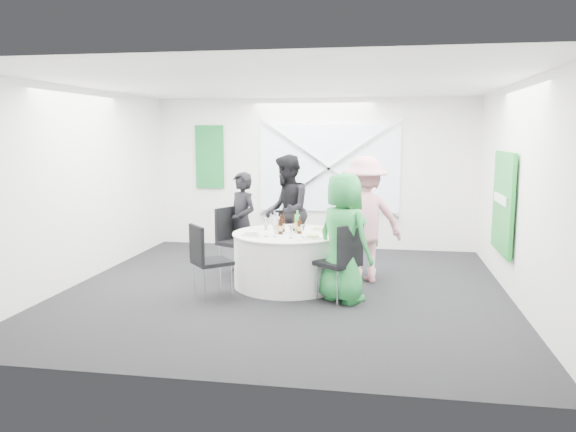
% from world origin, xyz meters
% --- Properties ---
extents(floor, '(6.00, 6.00, 0.00)m').
position_xyz_m(floor, '(0.00, 0.00, 0.00)').
color(floor, black).
rests_on(floor, ground).
extents(ceiling, '(6.00, 6.00, 0.00)m').
position_xyz_m(ceiling, '(0.00, 0.00, 2.80)').
color(ceiling, white).
rests_on(ceiling, wall_back).
extents(wall_back, '(6.00, 0.00, 6.00)m').
position_xyz_m(wall_back, '(0.00, 3.00, 1.40)').
color(wall_back, white).
rests_on(wall_back, floor).
extents(wall_front, '(6.00, 0.00, 6.00)m').
position_xyz_m(wall_front, '(0.00, -3.00, 1.40)').
color(wall_front, white).
rests_on(wall_front, floor).
extents(wall_left, '(0.00, 6.00, 6.00)m').
position_xyz_m(wall_left, '(-3.00, 0.00, 1.40)').
color(wall_left, white).
rests_on(wall_left, floor).
extents(wall_right, '(0.00, 6.00, 6.00)m').
position_xyz_m(wall_right, '(3.00, 0.00, 1.40)').
color(wall_right, white).
rests_on(wall_right, floor).
extents(window_panel, '(2.60, 0.03, 1.60)m').
position_xyz_m(window_panel, '(0.30, 2.96, 1.50)').
color(window_panel, silver).
rests_on(window_panel, wall_back).
extents(window_brace_a, '(2.63, 0.05, 1.84)m').
position_xyz_m(window_brace_a, '(0.30, 2.92, 1.50)').
color(window_brace_a, silver).
rests_on(window_brace_a, window_panel).
extents(window_brace_b, '(2.63, 0.05, 1.84)m').
position_xyz_m(window_brace_b, '(0.30, 2.92, 1.50)').
color(window_brace_b, silver).
rests_on(window_brace_b, window_panel).
extents(green_banner, '(0.55, 0.04, 1.20)m').
position_xyz_m(green_banner, '(-2.00, 2.95, 1.70)').
color(green_banner, '#14642D').
rests_on(green_banner, wall_back).
extents(green_sign, '(0.05, 1.20, 1.40)m').
position_xyz_m(green_sign, '(2.94, 0.60, 1.20)').
color(green_sign, '#18862A').
rests_on(green_sign, wall_right).
extents(banquet_table, '(1.56, 1.56, 0.76)m').
position_xyz_m(banquet_table, '(0.00, 0.20, 0.38)').
color(banquet_table, silver).
rests_on(banquet_table, floor).
extents(chair_back, '(0.47, 0.48, 0.89)m').
position_xyz_m(chair_back, '(-0.22, 1.43, 0.52)').
color(chair_back, black).
rests_on(chair_back, floor).
extents(chair_back_left, '(0.63, 0.63, 1.03)m').
position_xyz_m(chair_back_left, '(-0.95, 0.71, 0.61)').
color(chair_back_left, black).
rests_on(chair_back_left, floor).
extents(chair_back_right, '(0.66, 0.66, 1.03)m').
position_xyz_m(chair_back_right, '(0.99, 0.98, 0.61)').
color(chair_back_right, black).
rests_on(chair_back_right, floor).
extents(chair_front_right, '(0.65, 0.65, 1.02)m').
position_xyz_m(chair_front_right, '(0.82, -0.49, 0.60)').
color(chair_front_right, black).
rests_on(chair_front_right, floor).
extents(chair_front_left, '(0.63, 0.63, 0.98)m').
position_xyz_m(chair_front_left, '(-0.94, -0.61, 0.58)').
color(chair_front_left, black).
rests_on(chair_front_left, floor).
extents(person_man_back_left, '(0.68, 0.65, 1.56)m').
position_xyz_m(person_man_back_left, '(-0.84, 0.87, 0.78)').
color(person_man_back_left, black).
rests_on(person_man_back_left, floor).
extents(person_man_back, '(0.64, 0.96, 1.82)m').
position_xyz_m(person_man_back, '(-0.22, 1.35, 0.91)').
color(person_man_back, black).
rests_on(person_man_back, floor).
extents(person_woman_pink, '(1.30, 0.94, 1.83)m').
position_xyz_m(person_woman_pink, '(1.04, 0.61, 0.91)').
color(person_woman_pink, pink).
rests_on(person_woman_pink, floor).
extents(person_woman_green, '(0.97, 0.91, 1.66)m').
position_xyz_m(person_woman_green, '(0.82, -0.42, 0.83)').
color(person_woman_green, '#25893D').
rests_on(person_woman_green, floor).
extents(plate_back, '(0.25, 0.25, 0.01)m').
position_xyz_m(plate_back, '(0.03, 0.71, 0.77)').
color(plate_back, white).
rests_on(plate_back, banquet_table).
extents(plate_back_left, '(0.27, 0.27, 0.01)m').
position_xyz_m(plate_back_left, '(-0.47, 0.48, 0.77)').
color(plate_back_left, white).
rests_on(plate_back_left, banquet_table).
extents(plate_back_right, '(0.26, 0.26, 0.04)m').
position_xyz_m(plate_back_right, '(0.41, 0.51, 0.78)').
color(plate_back_right, white).
rests_on(plate_back_right, banquet_table).
extents(plate_front_right, '(0.26, 0.26, 0.04)m').
position_xyz_m(plate_front_right, '(0.39, -0.14, 0.78)').
color(plate_front_right, white).
rests_on(plate_front_right, banquet_table).
extents(plate_front_left, '(0.28, 0.28, 0.01)m').
position_xyz_m(plate_front_left, '(-0.46, -0.09, 0.77)').
color(plate_front_left, white).
rests_on(plate_front_left, banquet_table).
extents(napkin, '(0.20, 0.17, 0.05)m').
position_xyz_m(napkin, '(-0.45, -0.11, 0.80)').
color(napkin, silver).
rests_on(napkin, plate_front_left).
extents(beer_bottle_a, '(0.06, 0.06, 0.27)m').
position_xyz_m(beer_bottle_a, '(-0.09, 0.28, 0.86)').
color(beer_bottle_a, '#37190A').
rests_on(beer_bottle_a, banquet_table).
extents(beer_bottle_b, '(0.06, 0.06, 0.26)m').
position_xyz_m(beer_bottle_b, '(0.07, 0.37, 0.86)').
color(beer_bottle_b, '#37190A').
rests_on(beer_bottle_b, banquet_table).
extents(beer_bottle_c, '(0.06, 0.06, 0.24)m').
position_xyz_m(beer_bottle_c, '(0.17, 0.17, 0.85)').
color(beer_bottle_c, '#37190A').
rests_on(beer_bottle_c, banquet_table).
extents(beer_bottle_d, '(0.06, 0.06, 0.27)m').
position_xyz_m(beer_bottle_d, '(-0.08, 0.07, 0.86)').
color(beer_bottle_d, '#37190A').
rests_on(beer_bottle_d, banquet_table).
extents(green_water_bottle, '(0.08, 0.08, 0.32)m').
position_xyz_m(green_water_bottle, '(0.13, 0.24, 0.89)').
color(green_water_bottle, green).
rests_on(green_water_bottle, banquet_table).
extents(clear_water_bottle, '(0.08, 0.08, 0.29)m').
position_xyz_m(clear_water_bottle, '(-0.14, 0.14, 0.87)').
color(clear_water_bottle, silver).
rests_on(clear_water_bottle, banquet_table).
extents(wine_glass_a, '(0.07, 0.07, 0.17)m').
position_xyz_m(wine_glass_a, '(-0.37, 0.40, 0.88)').
color(wine_glass_a, white).
rests_on(wine_glass_a, banquet_table).
extents(wine_glass_b, '(0.07, 0.07, 0.17)m').
position_xyz_m(wine_glass_b, '(-0.25, -0.12, 0.88)').
color(wine_glass_b, white).
rests_on(wine_glass_b, banquet_table).
extents(wine_glass_c, '(0.07, 0.07, 0.17)m').
position_xyz_m(wine_glass_c, '(0.11, -0.19, 0.88)').
color(wine_glass_c, white).
rests_on(wine_glass_c, banquet_table).
extents(wine_glass_d, '(0.07, 0.07, 0.17)m').
position_xyz_m(wine_glass_d, '(-0.14, 0.56, 0.88)').
color(wine_glass_d, white).
rests_on(wine_glass_d, banquet_table).
extents(wine_glass_e, '(0.07, 0.07, 0.17)m').
position_xyz_m(wine_glass_e, '(-0.13, -0.14, 0.88)').
color(wine_glass_e, white).
rests_on(wine_glass_e, banquet_table).
extents(wine_glass_f, '(0.07, 0.07, 0.17)m').
position_xyz_m(wine_glass_f, '(0.25, -0.10, 0.88)').
color(wine_glass_f, white).
rests_on(wine_glass_f, banquet_table).
extents(fork_a, '(0.11, 0.13, 0.01)m').
position_xyz_m(fork_a, '(-0.53, -0.02, 0.76)').
color(fork_a, silver).
rests_on(fork_a, banquet_table).
extents(knife_a, '(0.11, 0.13, 0.01)m').
position_xyz_m(knife_a, '(-0.32, -0.28, 0.76)').
color(knife_a, silver).
rests_on(knife_a, banquet_table).
extents(fork_b, '(0.15, 0.03, 0.01)m').
position_xyz_m(fork_b, '(0.13, 0.76, 0.76)').
color(fork_b, silver).
rests_on(fork_b, banquet_table).
extents(knife_b, '(0.15, 0.02, 0.01)m').
position_xyz_m(knife_b, '(-0.18, 0.75, 0.76)').
color(knife_b, silver).
rests_on(knife_b, banquet_table).
extents(fork_c, '(0.08, 0.14, 0.01)m').
position_xyz_m(fork_c, '(0.57, 0.29, 0.76)').
color(fork_c, silver).
rests_on(fork_c, banquet_table).
extents(knife_c, '(0.08, 0.14, 0.01)m').
position_xyz_m(knife_c, '(0.41, 0.60, 0.76)').
color(knife_c, silver).
rests_on(knife_c, banquet_table).
extents(fork_d, '(0.11, 0.12, 0.01)m').
position_xyz_m(fork_d, '(0.28, -0.30, 0.76)').
color(fork_d, silver).
rests_on(fork_d, banquet_table).
extents(knife_d, '(0.12, 0.12, 0.01)m').
position_xyz_m(knife_d, '(0.51, -0.07, 0.76)').
color(knife_d, silver).
rests_on(knife_d, banquet_table).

